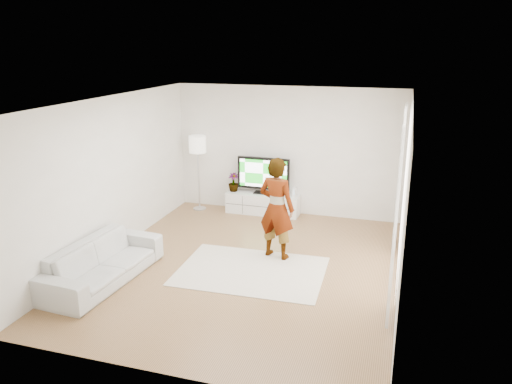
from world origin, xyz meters
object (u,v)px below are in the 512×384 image
(player, at_px, (277,208))
(floor_lamp, at_px, (198,148))
(television, at_px, (263,174))
(rug, at_px, (251,271))
(media_console, at_px, (263,204))
(sofa, at_px, (103,262))

(player, height_order, floor_lamp, player)
(television, relative_size, rug, 0.49)
(media_console, height_order, floor_lamp, floor_lamp)
(media_console, height_order, television, television)
(sofa, bearing_deg, player, -50.90)
(floor_lamp, bearing_deg, television, 6.08)
(media_console, bearing_deg, rug, -77.71)
(rug, xyz_separation_m, player, (0.25, 0.70, 0.91))
(rug, distance_m, sofa, 2.41)
(television, xyz_separation_m, sofa, (-1.53, -3.93, -0.57))
(media_console, bearing_deg, player, -68.23)
(television, bearing_deg, floor_lamp, -173.92)
(television, xyz_separation_m, rug, (0.63, -2.92, -0.89))
(media_console, xyz_separation_m, sofa, (-1.53, -3.90, 0.10))
(media_console, height_order, rug, media_console)
(television, xyz_separation_m, player, (0.88, -2.23, 0.02))
(media_console, height_order, sofa, sofa)
(media_console, xyz_separation_m, player, (0.88, -2.20, 0.69))
(player, bearing_deg, sofa, 48.87)
(rug, height_order, player, player)
(player, xyz_separation_m, floor_lamp, (-2.36, 2.07, 0.52))
(player, distance_m, floor_lamp, 3.18)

